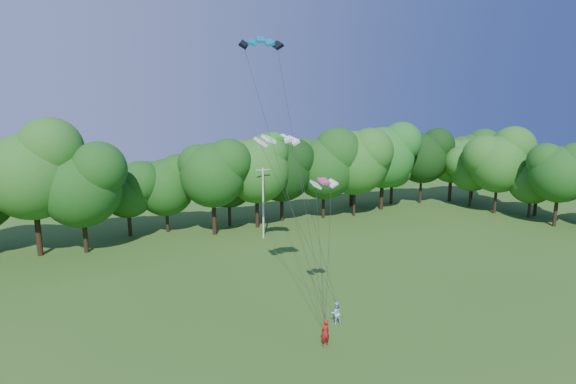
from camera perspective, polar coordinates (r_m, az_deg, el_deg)
utility_pole at (r=51.39m, az=-3.17°, el=-1.33°), size 1.64×0.26×8.20m
kite_flyer_left at (r=29.69m, az=4.74°, el=-17.37°), size 0.67×0.46×1.77m
kite_flyer_right at (r=32.45m, az=6.13°, el=-15.01°), size 0.93×0.81×1.60m
kite_teal at (r=33.82m, az=-3.50°, el=18.75°), size 3.27×2.30×0.67m
kite_green at (r=32.15m, az=-1.49°, el=7.11°), size 3.10×1.47×0.49m
kite_pink at (r=29.12m, az=4.55°, el=1.41°), size 1.80×0.98×0.35m
tree_back_center at (r=56.81m, az=-7.56°, el=2.40°), size 7.50×7.50×10.91m
tree_back_east at (r=66.96m, az=12.01°, el=5.29°), size 9.81×9.81×14.26m
tree_flank_east at (r=69.24m, az=28.63°, el=1.97°), size 6.60×6.60×9.60m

